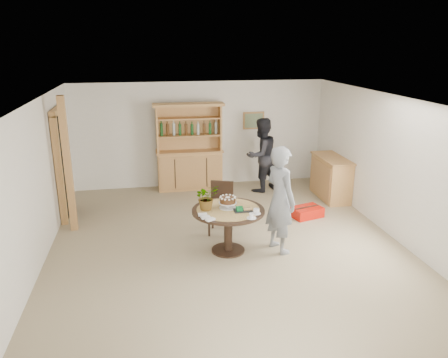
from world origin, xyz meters
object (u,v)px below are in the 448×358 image
Objects in this scene: hutch at (190,160)px; sideboard at (331,178)px; teen_boy at (280,200)px; dining_chair at (221,204)px; dining_table at (228,218)px; red_suitcase at (306,212)px; adult_person at (261,155)px.

hutch is 3.29m from sideboard.
sideboard is at bearing -22.21° from hutch.
dining_chair is at bearing 22.49° from teen_boy.
dining_chair is at bearing -83.35° from hutch.
teen_boy is at bearing -29.19° from dining_chair.
sideboard is 3.06m from dining_chair.
hutch reaches higher than dining_table.
dining_chair reaches higher than red_suitcase.
red_suitcase is at bearing -46.46° from hutch.
dining_chair is (-2.74, -1.36, 0.06)m from sideboard.
adult_person is (1.35, 2.96, 0.26)m from dining_table.
dining_chair is (0.30, -2.60, -0.15)m from hutch.
dining_table is 0.66× the size of teen_boy.
adult_person is at bearing 89.46° from red_suitcase.
hutch is 1.70× the size of dining_table.
sideboard is 1.05× the size of dining_table.
dining_table is 0.83m from dining_chair.
dining_table is at bearing 64.09° from teen_boy.
dining_table is (-2.76, -2.19, 0.13)m from sideboard.
teen_boy reaches higher than adult_person.
hutch is 1.13× the size of teen_boy.
teen_boy reaches higher than sideboard.
dining_table is 3.26m from adult_person.
sideboard is 3.01m from teen_boy.
teen_boy reaches higher than dining_table.
teen_boy reaches higher than dining_chair.
dining_chair is 1.37× the size of red_suitcase.
teen_boy is (1.13, -3.53, 0.21)m from hutch.
adult_person is (1.32, 2.13, 0.33)m from dining_chair.
sideboard reaches higher than dining_table.
adult_person reaches higher than red_suitcase.
sideboard reaches higher than red_suitcase.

